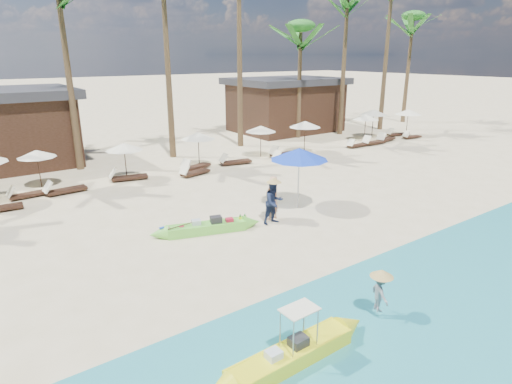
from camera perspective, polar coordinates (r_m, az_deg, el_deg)
ground at (r=14.85m, az=4.62°, el=-6.47°), size 240.00×240.00×0.00m
wet_sand_strip at (r=11.93m, az=20.68°, el=-14.15°), size 240.00×4.50×0.01m
green_canoe at (r=15.47m, az=-6.61°, el=-4.72°), size 4.38×1.58×0.57m
yellow_canoe at (r=9.45m, az=4.71°, el=-20.87°), size 4.74×0.66×1.23m
tourist at (r=16.36m, az=2.16°, el=-0.81°), size 0.69×0.50×1.74m
vendor_green at (r=15.98m, az=2.39°, el=-1.38°), size 0.82×0.65×1.68m
vendor_yellow at (r=10.92m, az=16.20°, el=-12.75°), size 0.56×0.72×0.98m
blue_umbrella at (r=17.32m, az=5.79°, el=5.07°), size 2.36×2.36×2.54m
resort_parasol_4 at (r=22.74m, az=-27.22°, el=4.56°), size 1.77×1.77×1.82m
lounger_4_left at (r=21.60m, az=-28.34°, el=-0.22°), size 1.73×0.64×0.58m
lounger_4_right at (r=21.47m, az=-24.32°, el=0.31°), size 1.88×0.68×0.63m
resort_parasol_5 at (r=22.44m, az=-17.20°, el=5.79°), size 1.85×1.85×1.91m
lounger_5_left at (r=22.64m, az=-16.87°, el=2.00°), size 1.96×1.00×0.64m
resort_parasol_6 at (r=24.25m, az=-7.72°, el=7.44°), size 1.92×1.92×1.98m
lounger_6_left at (r=22.79m, az=-8.33°, el=2.65°), size 1.81×0.87×0.59m
lounger_6_right at (r=23.92m, az=-8.22°, el=3.42°), size 1.97×1.11×0.64m
resort_parasol_7 at (r=26.53m, az=0.64°, el=8.42°), size 1.89×1.89×1.94m
lounger_7_left at (r=24.87m, az=-2.98°, el=4.14°), size 1.95×0.93×0.64m
lounger_7_right at (r=25.88m, az=3.92°, el=4.65°), size 1.83×0.59×0.62m
resort_parasol_8 at (r=27.72m, az=6.56°, el=8.97°), size 2.02×2.02×2.08m
lounger_8_left at (r=26.87m, az=3.59°, el=5.19°), size 2.01×0.78×0.67m
resort_parasol_9 at (r=32.71m, az=14.44°, el=9.65°), size 1.88×1.88×1.93m
lounger_9_left at (r=30.34m, az=13.20°, el=6.15°), size 1.65×0.54×0.56m
lounger_9_right at (r=31.52m, az=15.30°, el=6.46°), size 1.90×0.64×0.64m
resort_parasol_10 at (r=34.21m, az=15.42°, el=10.22°), size 2.08×2.08×2.14m
lounger_10_left at (r=32.98m, az=16.86°, el=6.82°), size 1.99×0.93×0.65m
lounger_10_right at (r=34.82m, az=19.98°, el=7.00°), size 1.66×0.68×0.55m
resort_parasol_11 at (r=35.61m, az=19.66°, el=10.02°), size 2.02×2.02×2.08m
lounger_11_left at (r=35.55m, az=18.19°, el=7.41°), size 1.80×1.01×0.58m
palm_3 at (r=25.28m, az=-24.77°, el=21.97°), size 2.08×2.08×10.52m
palm_6 at (r=32.93m, az=5.96°, el=19.42°), size 2.08×2.08×8.51m
palm_7 at (r=35.02m, az=12.03°, el=22.24°), size 2.08×2.08×11.08m
palm_8 at (r=38.29m, az=17.57°, el=23.21°), size 2.08×2.08×12.70m
palm_9 at (r=43.11m, az=20.08°, el=19.45°), size 2.08×2.08×9.82m
pavilion_east at (r=36.15m, az=3.96°, el=11.61°), size 8.80×6.60×4.30m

